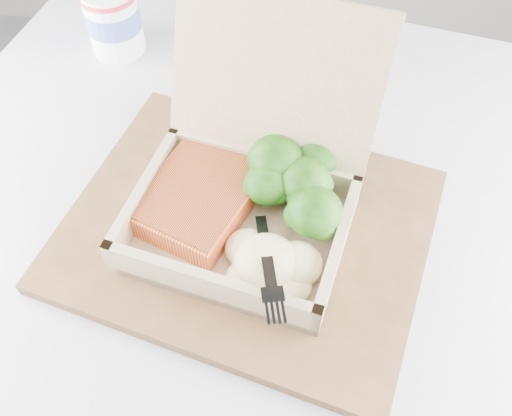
# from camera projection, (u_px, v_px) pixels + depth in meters

# --- Properties ---
(cafe_table) EXTENTS (1.03, 1.03, 0.75)m
(cafe_table) POSITION_uv_depth(u_px,v_px,m) (254.00, 323.00, 0.76)
(cafe_table) COLOR black
(cafe_table) RESTS_ON floor
(serving_tray) EXTENTS (0.43, 0.38, 0.02)m
(serving_tray) POSITION_uv_depth(u_px,v_px,m) (247.00, 229.00, 0.60)
(serving_tray) COLOR brown
(serving_tray) RESTS_ON cafe_table
(takeout_container) EXTENTS (0.26, 0.27, 0.19)m
(takeout_container) POSITION_uv_depth(u_px,v_px,m) (251.00, 178.00, 0.57)
(takeout_container) COLOR tan
(takeout_container) RESTS_ON serving_tray
(salmon_fillet) EXTENTS (0.14, 0.16, 0.03)m
(salmon_fillet) POSITION_uv_depth(u_px,v_px,m) (200.00, 196.00, 0.59)
(salmon_fillet) COLOR orange
(salmon_fillet) RESTS_ON takeout_container
(broccoli_pile) EXTENTS (0.13, 0.13, 0.05)m
(broccoli_pile) POSITION_uv_depth(u_px,v_px,m) (304.00, 187.00, 0.58)
(broccoli_pile) COLOR #367D1B
(broccoli_pile) RESTS_ON takeout_container
(mashed_potatoes) EXTENTS (0.10, 0.09, 0.03)m
(mashed_potatoes) POSITION_uv_depth(u_px,v_px,m) (266.00, 261.00, 0.54)
(mashed_potatoes) COLOR beige
(mashed_potatoes) RESTS_ON takeout_container
(plastic_fork) EXTENTS (0.04, 0.14, 0.03)m
(plastic_fork) POSITION_uv_depth(u_px,v_px,m) (264.00, 234.00, 0.54)
(plastic_fork) COLOR black
(plastic_fork) RESTS_ON mashed_potatoes
(paper_cup) EXTENTS (0.07, 0.07, 0.09)m
(paper_cup) POSITION_uv_depth(u_px,v_px,m) (113.00, 18.00, 0.75)
(paper_cup) COLOR white
(paper_cup) RESTS_ON cafe_table
(receipt) EXTENTS (0.11, 0.16, 0.00)m
(receipt) POSITION_uv_depth(u_px,v_px,m) (285.00, 117.00, 0.71)
(receipt) COLOR white
(receipt) RESTS_ON cafe_table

